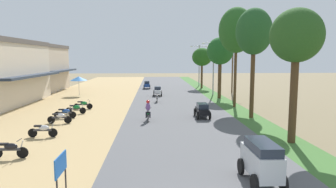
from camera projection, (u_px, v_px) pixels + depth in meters
shophouse_far at (34, 68)px, 44.71m from camera, size 8.89×10.70×6.90m
parked_motorbike_nearest at (10, 149)px, 14.68m from camera, size 1.80×0.54×0.94m
parked_motorbike_second at (43, 129)px, 18.61m from camera, size 1.80×0.54×0.94m
parked_motorbike_third at (60, 117)px, 22.54m from camera, size 1.80×0.54×0.94m
parked_motorbike_fourth at (65, 112)px, 24.52m from camera, size 1.80×0.54×0.94m
parked_motorbike_fifth at (76, 108)px, 26.48m from camera, size 1.80×0.54×0.94m
parked_motorbike_sixth at (83, 104)px, 28.82m from camera, size 1.80×0.54×0.94m
street_signboard at (61, 167)px, 10.65m from camera, size 0.06×1.30×1.50m
vendor_umbrella at (79, 78)px, 38.99m from camera, size 2.20×2.20×2.52m
median_tree_nearest at (296, 38)px, 16.83m from camera, size 2.93×2.93×7.67m
median_tree_second at (254, 33)px, 24.03m from camera, size 2.90×2.90×8.85m
median_tree_third at (236, 31)px, 29.34m from camera, size 3.46×3.46×9.80m
median_tree_fourth at (220, 52)px, 36.11m from camera, size 3.20×3.20×7.36m
median_tree_fifth at (202, 57)px, 48.66m from camera, size 3.21×3.21×6.50m
streetlamp_near at (213, 64)px, 39.75m from camera, size 3.16×0.20×7.03m
streetlamp_mid at (199, 62)px, 52.12m from camera, size 3.16×0.20×7.08m
utility_pole_near at (233, 57)px, 41.92m from camera, size 1.80×0.20×9.67m
car_van_silver at (261, 160)px, 11.70m from camera, size 1.19×2.41×1.67m
car_sedan_black at (202, 110)px, 24.64m from camera, size 1.10×2.26×1.19m
car_sedan_white at (158, 91)px, 39.01m from camera, size 1.10×2.26×1.19m
car_hatchback_blue at (147, 85)px, 47.87m from camera, size 1.04×2.00×1.23m
motorbike_foreground_rider at (148, 111)px, 23.39m from camera, size 0.54×1.80×1.66m
motorbike_ahead_second at (157, 98)px, 33.34m from camera, size 0.54×1.80×0.94m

